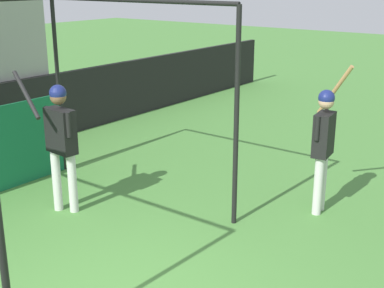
% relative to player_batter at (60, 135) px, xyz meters
% --- Properties ---
extents(player_batter, '(0.56, 1.00, 2.07)m').
position_rel_player_batter_xyz_m(player_batter, '(0.00, 0.00, 0.00)').
color(player_batter, silver).
rests_on(player_batter, ground).
extents(player_waiting, '(0.74, 0.58, 2.17)m').
position_rel_player_batter_xyz_m(player_waiting, '(2.26, -3.02, -0.05)').
color(player_waiting, silver).
rests_on(player_waiting, ground).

